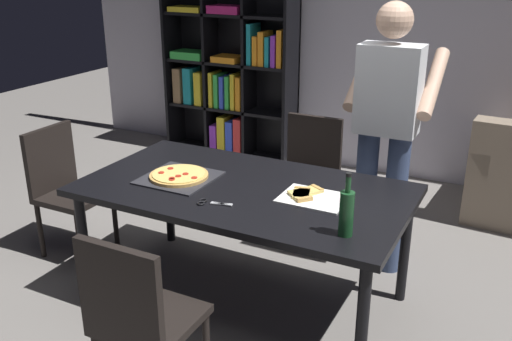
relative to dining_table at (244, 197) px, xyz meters
name	(u,v)px	position (x,y,z in m)	size (l,w,h in m)	color
ground_plane	(245,298)	(0.00, 0.00, -0.69)	(12.00, 12.00, 0.00)	gray
back_wall	(377,25)	(0.00, 2.60, 0.71)	(6.40, 0.10, 2.80)	#BCB7C6
dining_table	(244,197)	(0.00, 0.00, 0.00)	(1.87, 1.03, 0.75)	black
chair_near_camera	(138,314)	(0.00, -1.00, -0.17)	(0.42, 0.42, 0.90)	black
chair_far_side	(308,170)	(0.00, 1.00, -0.17)	(0.42, 0.42, 0.90)	black
chair_left_end	(64,183)	(-1.42, 0.00, -0.17)	(0.42, 0.42, 0.90)	black
bookshelf	(230,68)	(-1.44, 2.38, 0.23)	(1.40, 0.35, 1.95)	black
person_serving_pizza	(387,125)	(0.60, 0.78, 0.31)	(0.55, 0.54, 1.75)	#38476B
pepperoni_pizza_on_tray	(179,176)	(-0.41, -0.06, 0.08)	(0.41, 0.41, 0.04)	#2D2D33
pizza_slices_on_towel	(309,196)	(0.39, 0.02, 0.08)	(0.36, 0.28, 0.03)	white
wine_bottle	(347,212)	(0.71, -0.31, 0.18)	(0.07, 0.07, 0.32)	#194723
kitchen_scissors	(209,203)	(-0.06, -0.29, 0.07)	(0.20, 0.10, 0.01)	silver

